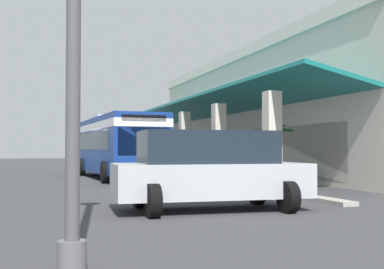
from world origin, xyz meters
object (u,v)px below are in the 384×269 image
(transit_bus, at_px, (116,143))
(pedestrian, at_px, (163,167))
(parked_suv_silver, at_px, (209,169))
(potted_palm, at_px, (278,170))

(transit_bus, height_order, pedestrian, transit_bus)
(parked_suv_silver, distance_m, potted_palm, 8.41)
(transit_bus, xyz_separation_m, parked_suv_silver, (14.14, -0.10, -0.84))
(pedestrian, height_order, potted_palm, potted_palm)
(parked_suv_silver, bearing_deg, potted_palm, 139.62)
(parked_suv_silver, relative_size, potted_palm, 1.93)
(pedestrian, bearing_deg, parked_suv_silver, 6.87)
(transit_bus, xyz_separation_m, potted_palm, (7.74, 5.34, -1.17))
(transit_bus, relative_size, parked_suv_silver, 2.30)
(transit_bus, xyz_separation_m, pedestrian, (11.12, -0.46, -0.87))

